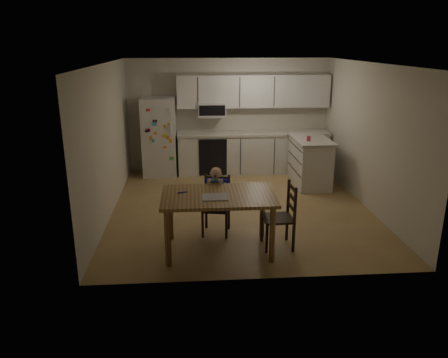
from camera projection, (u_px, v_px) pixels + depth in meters
name	position (u px, v px, depth m)	size (l,w,h in m)	color
room	(238.00, 133.00, 7.92)	(4.52, 5.01, 2.51)	#9C7846
refrigerator	(159.00, 137.00, 9.52)	(0.72, 0.70, 1.70)	silver
kitchen_run	(252.00, 133.00, 9.74)	(3.37, 0.62, 2.15)	silver
kitchen_island	(310.00, 161.00, 8.97)	(0.69, 1.32, 0.97)	silver
red_cup	(309.00, 139.00, 8.55)	(0.08, 0.08, 0.10)	#D02C45
dining_table	(218.00, 202.00, 6.00)	(1.55, 1.00, 0.83)	brown
napkin	(215.00, 197.00, 5.86)	(0.34, 0.29, 0.01)	#A8A8AD
toddler_spoon	(182.00, 192.00, 6.04)	(0.02, 0.02, 0.12)	#2124BE
chair_booster	(216.00, 193.00, 6.61)	(0.46, 0.46, 1.05)	black
chair_side	(285.00, 211.00, 6.18)	(0.43, 0.43, 0.95)	black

